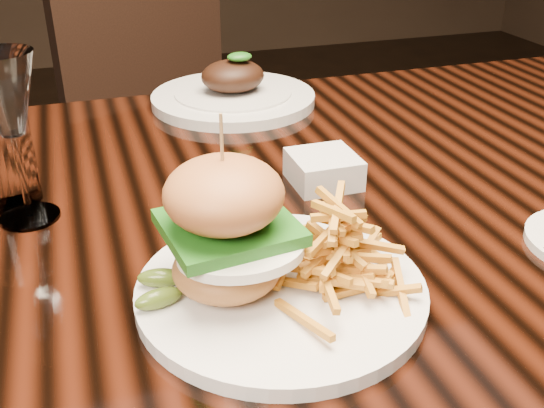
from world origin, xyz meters
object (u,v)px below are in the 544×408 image
object	(u,v)px
wine_glass	(6,100)
chair_far	(169,119)
dining_table	(263,248)
burger_plate	(280,251)
far_dish	(233,94)

from	to	relation	value
wine_glass	chair_far	world-z (taller)	chair_far
dining_table	burger_plate	world-z (taller)	burger_plate
wine_glass	far_dish	world-z (taller)	wine_glass
burger_plate	wine_glass	bearing A→B (deg)	138.66
chair_far	far_dish	bearing A→B (deg)	-105.77
far_dish	chair_far	distance (m)	0.58
far_dish	dining_table	bearing A→B (deg)	-99.06
far_dish	wine_glass	bearing A→B (deg)	-135.79
far_dish	chair_far	world-z (taller)	chair_far
dining_table	chair_far	xyz separation A→B (m)	(0.02, 0.89, -0.13)
dining_table	chair_far	bearing A→B (deg)	88.77
burger_plate	far_dish	size ratio (longest dim) A/B	0.98
wine_glass	far_dish	size ratio (longest dim) A/B	0.70
chair_far	dining_table	bearing A→B (deg)	-111.06
dining_table	chair_far	size ratio (longest dim) A/B	1.68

